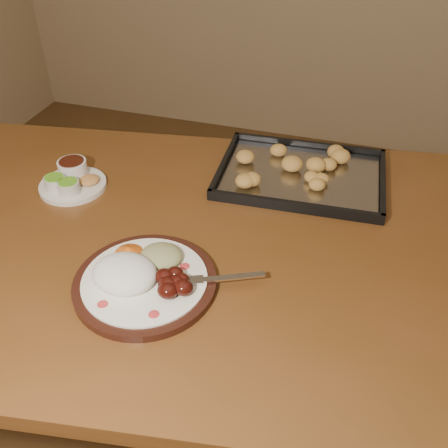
% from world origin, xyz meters
% --- Properties ---
extents(dining_table, '(1.62, 1.12, 0.75)m').
position_xyz_m(dining_table, '(-0.28, 0.07, 0.65)').
color(dining_table, brown).
rests_on(dining_table, ground).
extents(dinner_plate, '(0.36, 0.27, 0.06)m').
position_xyz_m(dinner_plate, '(-0.31, -0.09, 0.77)').
color(dinner_plate, black).
rests_on(dinner_plate, dining_table).
extents(condiment_saucer, '(0.16, 0.16, 0.05)m').
position_xyz_m(condiment_saucer, '(-0.62, 0.17, 0.77)').
color(condiment_saucer, silver).
rests_on(condiment_saucer, dining_table).
extents(baking_tray, '(0.42, 0.32, 0.04)m').
position_xyz_m(baking_tray, '(-0.09, 0.38, 0.76)').
color(baking_tray, black).
rests_on(baking_tray, dining_table).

